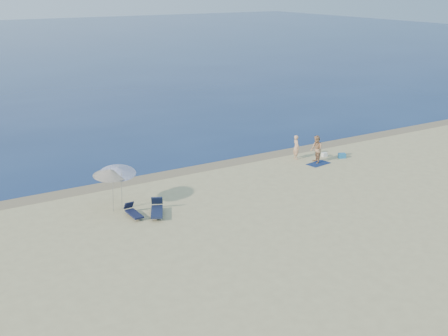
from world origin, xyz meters
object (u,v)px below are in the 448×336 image
object	(u,v)px
person_left	(296,147)
person_right	(316,149)
umbrella_near	(118,170)
blue_cooler	(342,156)

from	to	relation	value
person_left	person_right	bearing A→B (deg)	-145.74
person_right	umbrella_near	distance (m)	14.39
person_right	blue_cooler	xyz separation A→B (m)	(2.27, -0.10, -0.78)
person_left	person_right	size ratio (longest dim) A/B	0.89
person_right	umbrella_near	size ratio (longest dim) A/B	0.74
person_left	person_right	xyz separation A→B (m)	(0.59, -1.43, 0.10)
umbrella_near	person_right	bearing A→B (deg)	10.33
person_left	blue_cooler	world-z (taller)	person_left
umbrella_near	person_left	bearing A→B (deg)	16.35
blue_cooler	umbrella_near	distance (m)	16.73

